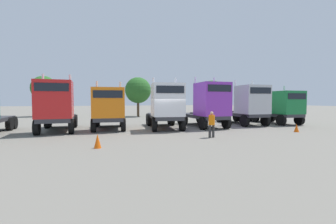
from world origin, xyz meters
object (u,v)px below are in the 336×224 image
(semi_truck_red, at_px, (56,106))
(semi_truck_purple, at_px, (208,105))
(traffic_cone_near, at_px, (98,141))
(traffic_cone_mid, at_px, (297,128))
(visitor_in_hivis, at_px, (212,122))
(semi_truck_green, at_px, (281,107))
(semi_truck_white, at_px, (166,106))
(semi_truck_orange, at_px, (109,108))
(semi_truck_silver, at_px, (248,105))

(semi_truck_red, bearing_deg, semi_truck_purple, 84.73)
(traffic_cone_near, bearing_deg, traffic_cone_mid, 6.89)
(semi_truck_red, relative_size, visitor_in_hivis, 3.89)
(semi_truck_red, distance_m, traffic_cone_mid, 18.24)
(semi_truck_purple, distance_m, semi_truck_green, 8.55)
(semi_truck_white, distance_m, traffic_cone_near, 8.41)
(semi_truck_purple, bearing_deg, visitor_in_hivis, -25.90)
(semi_truck_purple, bearing_deg, traffic_cone_mid, 47.74)
(semi_truck_orange, distance_m, semi_truck_white, 4.63)
(semi_truck_orange, bearing_deg, visitor_in_hivis, 50.45)
(semi_truck_purple, bearing_deg, semi_truck_orange, -97.08)
(semi_truck_purple, height_order, traffic_cone_mid, semi_truck_purple)
(semi_truck_purple, bearing_deg, semi_truck_white, -90.74)
(visitor_in_hivis, bearing_deg, semi_truck_silver, 119.69)
(semi_truck_silver, relative_size, traffic_cone_near, 9.08)
(semi_truck_purple, distance_m, visitor_in_hivis, 5.56)
(traffic_cone_mid, bearing_deg, semi_truck_silver, 94.80)
(semi_truck_purple, bearing_deg, traffic_cone_near, -57.18)
(semi_truck_red, height_order, semi_truck_silver, semi_truck_red)
(semi_truck_silver, relative_size, visitor_in_hivis, 3.83)
(semi_truck_green, height_order, traffic_cone_mid, semi_truck_green)
(semi_truck_orange, bearing_deg, semi_truck_green, 93.16)
(semi_truck_orange, distance_m, semi_truck_green, 16.95)
(semi_truck_white, distance_m, semi_truck_silver, 8.62)
(semi_truck_green, xyz_separation_m, visitor_in_hivis, (-10.82, -5.58, -0.77))
(visitor_in_hivis, bearing_deg, traffic_cone_near, -89.41)
(semi_truck_orange, height_order, semi_truck_silver, semi_truck_silver)
(semi_truck_white, height_order, semi_truck_purple, semi_truck_purple)
(semi_truck_silver, bearing_deg, traffic_cone_near, -60.52)
(semi_truck_green, height_order, traffic_cone_near, semi_truck_green)
(semi_truck_silver, distance_m, visitor_in_hivis, 9.11)
(visitor_in_hivis, xyz_separation_m, traffic_cone_mid, (7.42, 0.45, -0.67))
(semi_truck_white, distance_m, semi_truck_green, 12.44)
(visitor_in_hivis, relative_size, traffic_cone_near, 2.37)
(semi_truck_orange, height_order, semi_truck_white, semi_truck_white)
(traffic_cone_near, bearing_deg, semi_truck_silver, 26.75)
(semi_truck_orange, distance_m, traffic_cone_mid, 14.67)
(semi_truck_green, xyz_separation_m, traffic_cone_near, (-17.84, -6.88, -1.39))
(semi_truck_green, bearing_deg, semi_truck_purple, -85.44)
(semi_truck_white, relative_size, traffic_cone_mid, 10.99)
(semi_truck_orange, relative_size, semi_truck_purple, 0.91)
(semi_truck_green, distance_m, visitor_in_hivis, 12.19)
(semi_truck_green, bearing_deg, semi_truck_white, -86.70)
(traffic_cone_near, bearing_deg, semi_truck_red, 112.86)
(semi_truck_white, xyz_separation_m, semi_truck_green, (12.42, 0.65, -0.20))
(semi_truck_white, xyz_separation_m, traffic_cone_near, (-5.43, -6.23, -1.59))
(semi_truck_red, xyz_separation_m, semi_truck_green, (20.78, -0.10, -0.24))
(semi_truck_orange, relative_size, visitor_in_hivis, 3.46)
(semi_truck_purple, bearing_deg, semi_truck_red, -94.39)
(semi_truck_red, distance_m, semi_truck_purple, 12.29)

